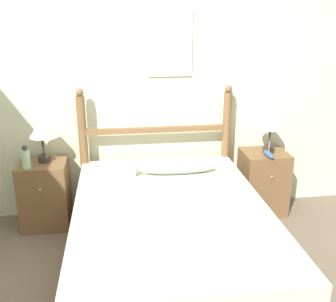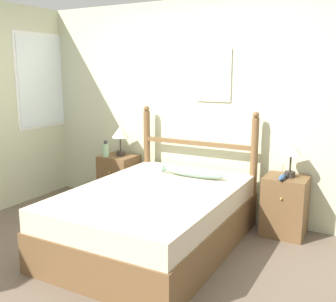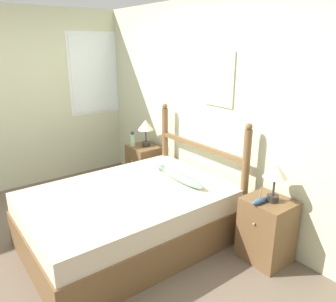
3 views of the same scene
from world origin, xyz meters
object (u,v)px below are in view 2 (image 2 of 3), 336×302
fish_pillow (193,173)px  nightstand_left (119,179)px  bottle (106,149)px  nightstand_right (285,206)px  model_boat (282,177)px  bed (154,218)px  table_lamp_left (120,134)px  table_lamp_right (291,150)px

fish_pillow → nightstand_left: bearing=165.7°
bottle → fish_pillow: (1.33, -0.19, -0.10)m
nightstand_right → fish_pillow: (-0.93, -0.31, 0.31)m
model_boat → bottle: bearing=180.0°
bed → table_lamp_left: 1.54m
bed → fish_pillow: fish_pillow is taller
nightstand_right → table_lamp_right: 0.61m
bed → bottle: 1.49m
nightstand_left → bottle: (-0.11, -0.12, 0.42)m
nightstand_left → model_boat: size_ratio=2.99×
bottle → model_boat: bearing=-0.0°
bed → fish_pillow: size_ratio=2.87×
nightstand_right → nightstand_left: bearing=180.0°
bed → fish_pillow: 0.70m
table_lamp_left → table_lamp_right: 2.16m
nightstand_right → fish_pillow: bearing=-161.6°
bottle → model_boat: bottle is taller
bottle → model_boat: 2.25m
nightstand_right → model_boat: bearing=-98.1°
nightstand_right → fish_pillow: 1.03m
nightstand_left → fish_pillow: size_ratio=0.88×
bed → table_lamp_right: 1.57m
table_lamp_left → model_boat: 2.13m
nightstand_left → bed: bearing=-40.1°
bottle → model_boat: size_ratio=1.00×
bed → fish_pillow: bearing=76.5°
nightstand_left → model_boat: (2.14, -0.13, 0.35)m
table_lamp_left → fish_pillow: (1.20, -0.33, -0.29)m
table_lamp_right → model_boat: bearing=-111.0°
table_lamp_left → fish_pillow: table_lamp_left is taller
nightstand_left → bottle: size_ratio=2.98×
nightstand_left → table_lamp_right: table_lamp_right is taller
bed → nightstand_left: nightstand_left is taller
nightstand_right → table_lamp_right: table_lamp_right is taller
bed → model_boat: model_boat is taller
nightstand_left → table_lamp_left: 0.61m
fish_pillow → bed: bearing=-103.5°
model_boat → table_lamp_left: bearing=176.1°
nightstand_right → table_lamp_right: (0.03, -0.00, 0.61)m
table_lamp_left → table_lamp_right: bearing=-0.5°
model_boat → fish_pillow: (-0.92, -0.19, -0.03)m
nightstand_right → fish_pillow: size_ratio=0.88×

